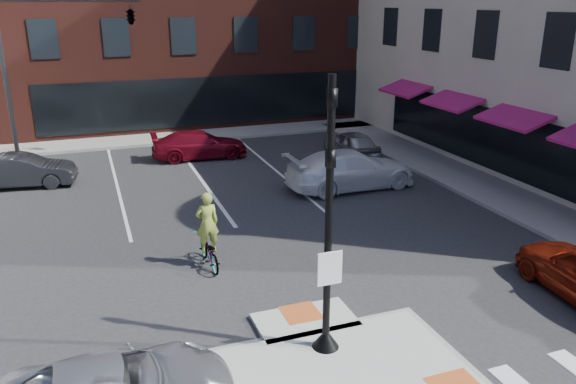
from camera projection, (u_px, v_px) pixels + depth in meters
name	position (u px, v px, depth m)	size (l,w,h in m)	color
ground	(333.00, 361.00, 12.15)	(120.00, 120.00, 0.00)	#28282B
refuge_island	(338.00, 366.00, 11.90)	(5.40, 4.65, 0.13)	gray
sidewalk_e	(463.00, 177.00, 24.52)	(3.00, 24.00, 0.15)	gray
sidewalk_n	(223.00, 133.00, 32.63)	(26.00, 3.00, 0.15)	gray
building_far_left	(79.00, 25.00, 55.39)	(10.00, 12.00, 10.00)	slate
building_far_right	(204.00, 13.00, 61.07)	(12.00, 12.00, 12.00)	brown
signal_pole	(328.00, 255.00, 11.73)	(0.60, 0.60, 5.98)	black
mast_arm_signal	(98.00, 28.00, 24.98)	(6.10, 2.24, 8.00)	black
white_pickup	(351.00, 169.00, 23.12)	(2.22, 5.46, 1.58)	white
bg_car_dark	(22.00, 171.00, 23.30)	(1.46, 4.18, 1.38)	#26262B
bg_car_silver	(351.00, 144.00, 27.75)	(1.57, 3.91, 1.33)	#A6A7AD
bg_car_red	(200.00, 145.00, 27.55)	(1.88, 4.63, 1.34)	maroon
cyclist	(208.00, 242.00, 16.26)	(0.72, 1.85, 2.28)	#3F3F44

